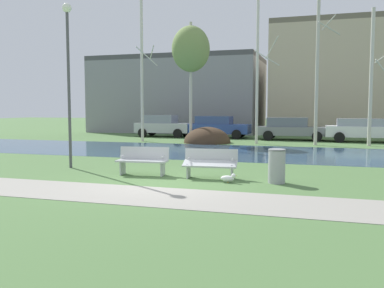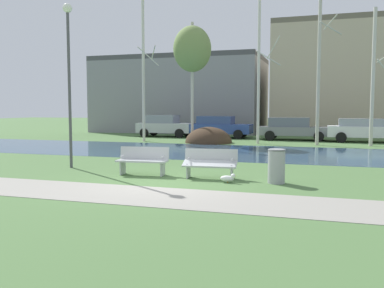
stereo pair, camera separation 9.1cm
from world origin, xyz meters
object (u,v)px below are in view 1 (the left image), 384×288
Objects in this scene: trash_bin at (277,165)px; parked_sedan_second_blue at (218,126)px; streetlamp at (68,60)px; parked_van_nearest_silver at (163,125)px; bench_left at (143,160)px; seagull at (228,178)px; parked_wagon_fourth_white at (364,130)px; parked_hatch_third_grey at (291,128)px; bench_right at (210,163)px.

trash_bin is 18.06m from parked_sedan_second_blue.
streetlamp reaches higher than parked_van_nearest_silver.
parked_sedan_second_blue is (-1.69, 16.87, 0.33)m from bench_left.
bench_left is at bearing 177.05° from trash_bin.
parked_sedan_second_blue is at bearing 95.72° from bench_left.
parked_van_nearest_silver is at bearing 109.05° from bench_left.
parked_wagon_fourth_white is at bearing 72.93° from seagull.
parked_van_nearest_silver is 0.94× the size of parked_sedan_second_blue.
parked_van_nearest_silver is 0.89× the size of parked_hatch_third_grey.
bench_right is 16.27m from parked_hatch_third_grey.
parked_hatch_third_grey is 0.97× the size of parked_wagon_fourth_white.
bench_right is at bearing -109.84° from parked_wagon_fourth_white.
seagull is 0.11× the size of parked_sedan_second_blue.
parked_hatch_third_grey is at bearing 92.43° from trash_bin.
parked_sedan_second_blue reaches higher than parked_hatch_third_grey.
trash_bin is 0.22× the size of parked_sedan_second_blue.
parked_hatch_third_grey reaches higher than trash_bin.
trash_bin is at bearing -71.12° from parked_sedan_second_blue.
trash_bin is 19.65m from parked_van_nearest_silver.
parked_van_nearest_silver is 13.69m from parked_wagon_fourth_white.
parked_van_nearest_silver is (-5.78, 16.74, 0.35)m from bench_left.
parked_wagon_fourth_white is at bearing 70.16° from bench_right.
seagull is 19.36m from parked_van_nearest_silver.
bench_right is 16.80m from parked_wagon_fourth_white.
parked_sedan_second_blue reaches higher than bench_left.
parked_sedan_second_blue is at bearing 108.88° from trash_bin.
parked_hatch_third_grey is at bearing -7.25° from parked_sedan_second_blue.
parked_sedan_second_blue is at bearing 172.75° from parked_hatch_third_grey.
trash_bin reaches higher than seagull.
parked_hatch_third_grey is (5.14, -0.65, -0.03)m from parked_sedan_second_blue.
parked_wagon_fourth_white is (5.70, 15.80, 0.30)m from bench_right.
parked_sedan_second_blue reaches higher than bench_right.
parked_wagon_fourth_white is at bearing -5.37° from parked_hatch_third_grey.
streetlamp reaches higher than trash_bin.
bench_right is 6.23m from streetlamp.
parked_wagon_fourth_white reaches higher than seagull.
parked_hatch_third_grey is (6.53, 15.50, -2.97)m from streetlamp.
parked_hatch_third_grey reaches higher than bench_left.
streetlamp is 1.38× the size of parked_van_nearest_silver.
parked_hatch_third_grey is (1.27, 16.21, 0.30)m from bench_right.
trash_bin is at bearing -87.57° from parked_hatch_third_grey.
seagull is at bearing -107.07° from parked_wagon_fourth_white.
bench_left is 2.18m from bench_right.
bench_left is 0.38× the size of parked_sedan_second_blue.
streetlamp is 16.48m from parked_sedan_second_blue.
parked_van_nearest_silver is 9.25m from parked_hatch_third_grey.
parked_sedan_second_blue is (1.38, 16.15, -2.94)m from streetlamp.
bench_left is 3.53× the size of seagull.
parked_sedan_second_blue reaches higher than seagull.
bench_left is 2.93m from seagull.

